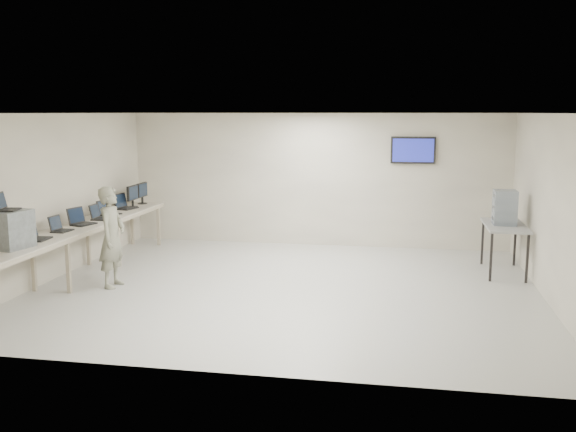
% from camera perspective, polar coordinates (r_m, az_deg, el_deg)
% --- Properties ---
extents(room, '(8.01, 7.01, 2.81)m').
position_cam_1_polar(room, '(10.22, 0.04, 1.31)').
color(room, '#B6B4A5').
rests_on(room, ground).
extents(workbench, '(0.76, 6.00, 0.90)m').
position_cam_1_polar(workbench, '(11.47, -18.12, -1.24)').
color(workbench, '#C0B2A3').
rests_on(workbench, ground).
extents(equipment_box, '(0.55, 0.60, 0.54)m').
position_cam_1_polar(equipment_box, '(9.93, -23.46, -1.09)').
color(equipment_box, gray).
rests_on(equipment_box, workbench).
extents(laptop_on_box, '(0.34, 0.37, 0.26)m').
position_cam_1_polar(laptop_on_box, '(9.90, -23.83, 0.84)').
color(laptop_on_box, black).
rests_on(laptop_on_box, equipment_box).
extents(laptop_0, '(0.34, 0.40, 0.30)m').
position_cam_1_polar(laptop_0, '(10.46, -21.57, -1.57)').
color(laptop_0, black).
rests_on(laptop_0, workbench).
extents(laptop_1, '(0.29, 0.35, 0.26)m').
position_cam_1_polar(laptop_1, '(11.05, -19.67, -0.96)').
color(laptop_1, black).
rests_on(laptop_1, workbench).
extents(laptop_2, '(0.41, 0.45, 0.30)m').
position_cam_1_polar(laptop_2, '(11.59, -17.98, -0.37)').
color(laptop_2, black).
rests_on(laptop_2, workbench).
extents(laptop_3, '(0.30, 0.36, 0.27)m').
position_cam_1_polar(laptop_3, '(12.09, -16.51, 0.06)').
color(laptop_3, black).
rests_on(laptop_3, workbench).
extents(laptop_4, '(0.38, 0.42, 0.28)m').
position_cam_1_polar(laptop_4, '(12.53, -15.74, 0.41)').
color(laptop_4, black).
rests_on(laptop_4, workbench).
extents(laptop_5, '(0.40, 0.45, 0.31)m').
position_cam_1_polar(laptop_5, '(13.24, -14.36, 0.96)').
color(laptop_5, black).
rests_on(laptop_5, workbench).
extents(monitor_near, '(0.20, 0.45, 0.44)m').
position_cam_1_polar(monitor_near, '(13.43, -13.66, 1.90)').
color(monitor_near, black).
rests_on(monitor_near, workbench).
extents(monitor_far, '(0.20, 0.45, 0.45)m').
position_cam_1_polar(monitor_far, '(13.87, -12.84, 2.17)').
color(monitor_far, black).
rests_on(monitor_far, workbench).
extents(soldier, '(0.40, 0.60, 1.64)m').
position_cam_1_polar(soldier, '(10.75, -15.37, -1.81)').
color(soldier, gray).
rests_on(soldier, ground).
extents(side_table, '(0.68, 1.46, 0.87)m').
position_cam_1_polar(side_table, '(11.86, 18.71, -1.06)').
color(side_table, gray).
rests_on(side_table, ground).
extents(storage_bins, '(0.38, 0.42, 0.60)m').
position_cam_1_polar(storage_bins, '(11.80, 18.71, 0.73)').
color(storage_bins, '#8795A4').
rests_on(storage_bins, side_table).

